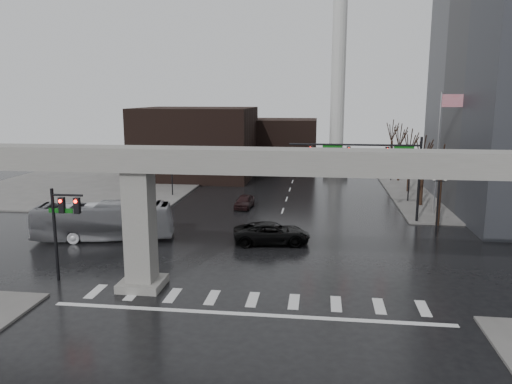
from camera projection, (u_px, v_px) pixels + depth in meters
ground at (255, 293)px, 29.95m from camera, size 160.00×160.00×0.00m
sidewalk_ne at (501, 191)px, 61.72m from camera, size 28.00×36.00×0.15m
sidewalk_nw at (101, 182)px, 68.27m from camera, size 28.00×36.00×0.15m
elevated_guideway at (277, 181)px, 28.49m from camera, size 48.00×2.60×8.70m
building_far_left at (196, 143)px, 71.67m from camera, size 16.00×14.00×10.00m
building_far_mid at (285, 144)px, 80.08m from camera, size 10.00×10.00×8.00m
smokestack at (338, 84)px, 71.46m from camera, size 3.60×3.60×30.00m
signal_mast_arm at (378, 160)px, 46.02m from camera, size 12.12×0.43×8.00m
signal_left_pole at (62, 219)px, 31.21m from camera, size 2.30×0.30×6.00m
flagpole_assembly at (442, 139)px, 48.03m from camera, size 2.06×0.12×12.00m
lamp_right_0 at (438, 196)px, 41.23m from camera, size 1.22×0.32×5.11m
lamp_right_1 at (409, 171)px, 54.86m from camera, size 1.22×0.32×5.11m
lamp_right_2 at (392, 156)px, 68.50m from camera, size 1.22×0.32×5.11m
lamp_left_0 at (126, 189)px, 44.63m from camera, size 1.22×0.32×5.11m
lamp_left_1 at (172, 167)px, 58.26m from camera, size 1.22×0.32×5.11m
lamp_left_2 at (200, 153)px, 71.89m from camera, size 1.22×0.32×5.11m
tree_right_0 at (440, 195)px, 45.14m from camera, size 1.09×1.58×7.50m
tree_right_1 at (422, 180)px, 52.92m from camera, size 1.09×1.61×7.67m
tree_right_2 at (409, 169)px, 60.70m from camera, size 1.10×1.63×7.85m
tree_right_3 at (399, 160)px, 68.47m from camera, size 1.11×1.66×8.02m
tree_right_4 at (391, 153)px, 76.25m from camera, size 1.12×1.69×8.19m
pickup_truck at (272, 233)px, 39.88m from camera, size 6.52×3.84×1.70m
city_bus at (103, 221)px, 40.82m from camera, size 11.50×4.86×3.12m
far_car at (244, 201)px, 52.58m from camera, size 1.93×4.16×1.38m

